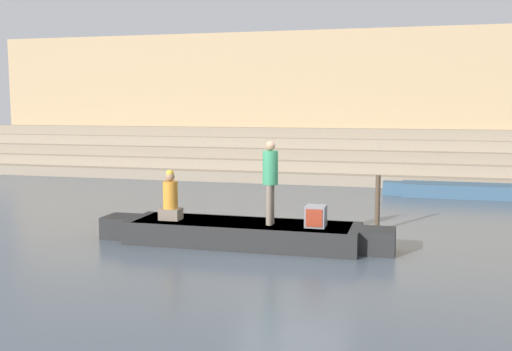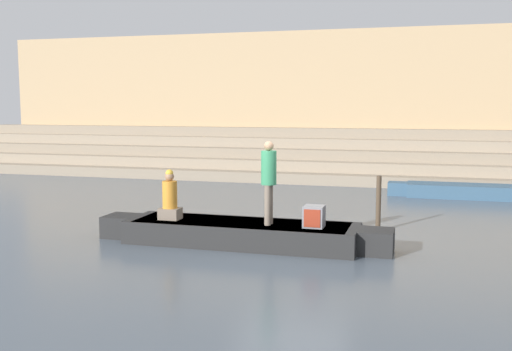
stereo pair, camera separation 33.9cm
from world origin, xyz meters
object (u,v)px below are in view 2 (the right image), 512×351
(moored_boat_shore, at_px, (479,191))
(person_rowing, at_px, (170,199))
(tv_set, at_px, (314,216))
(mooring_post, at_px, (378,203))
(rowboat_main, at_px, (241,233))
(person_standing, at_px, (269,176))

(moored_boat_shore, bearing_deg, person_rowing, -126.36)
(tv_set, relative_size, mooring_post, 0.34)
(rowboat_main, relative_size, mooring_post, 4.85)
(rowboat_main, height_order, moored_boat_shore, rowboat_main)
(person_rowing, height_order, mooring_post, person_rowing)
(mooring_post, bearing_deg, person_standing, -132.29)
(person_rowing, bearing_deg, rowboat_main, 0.60)
(rowboat_main, xyz_separation_m, mooring_post, (2.81, 2.29, 0.41))
(rowboat_main, height_order, mooring_post, mooring_post)
(moored_boat_shore, distance_m, mooring_post, 6.74)
(rowboat_main, distance_m, moored_boat_shore, 10.10)
(person_rowing, height_order, moored_boat_shore, person_rowing)
(rowboat_main, relative_size, person_rowing, 5.82)
(rowboat_main, xyz_separation_m, moored_boat_shore, (5.58, 8.42, -0.03))
(person_rowing, bearing_deg, person_standing, -2.61)
(moored_boat_shore, xyz_separation_m, mooring_post, (-2.78, -6.13, 0.45))
(rowboat_main, relative_size, moored_boat_shore, 1.13)
(moored_boat_shore, bearing_deg, mooring_post, -110.52)
(rowboat_main, height_order, person_rowing, person_rowing)
(person_rowing, distance_m, tv_set, 3.30)
(moored_boat_shore, bearing_deg, tv_set, -110.96)
(person_standing, height_order, tv_set, person_standing)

